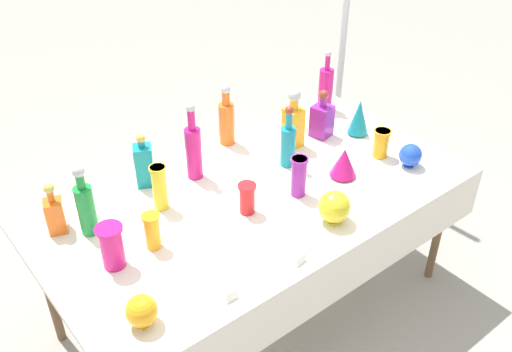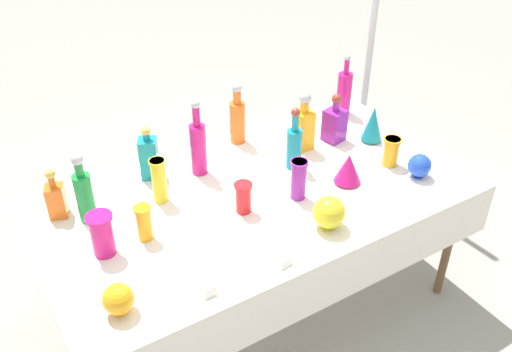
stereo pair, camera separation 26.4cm
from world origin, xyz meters
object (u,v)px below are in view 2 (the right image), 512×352
at_px(tall_bottle_1, 84,193).
at_px(round_bowl_0, 329,212).
at_px(square_decanter_2, 149,157).
at_px(tall_bottle_2, 294,145).
at_px(slender_vase_4, 243,197).
at_px(square_decanter_1, 335,123).
at_px(slender_vase_1, 299,178).
at_px(fluted_vase_0, 348,168).
at_px(slender_vase_2, 102,233).
at_px(round_bowl_2, 118,299).
at_px(fluted_vase_1, 373,124).
at_px(round_bowl_1, 420,166).
at_px(square_decanter_3, 56,198).
at_px(slender_vase_0, 144,222).
at_px(slender_vase_3, 391,151).
at_px(canopy_pole, 371,38).
at_px(tall_bottle_0, 238,119).
at_px(square_decanter_0, 303,125).
at_px(tall_bottle_4, 344,92).
at_px(tall_bottle_3, 198,145).
at_px(slender_vase_5, 159,179).

bearing_deg(tall_bottle_1, round_bowl_0, -34.68).
bearing_deg(square_decanter_2, tall_bottle_2, -24.65).
bearing_deg(slender_vase_4, square_decanter_1, 21.27).
relative_size(slender_vase_1, fluted_vase_0, 1.28).
xyz_separation_m(slender_vase_2, round_bowl_2, (-0.06, -0.34, -0.04)).
distance_m(tall_bottle_2, slender_vase_1, 0.26).
bearing_deg(fluted_vase_1, round_bowl_1, -95.00).
xyz_separation_m(square_decanter_2, slender_vase_1, (0.52, -0.52, -0.01)).
bearing_deg(round_bowl_1, square_decanter_1, 105.07).
bearing_deg(round_bowl_1, tall_bottle_1, 160.49).
height_order(square_decanter_2, square_decanter_3, square_decanter_2).
distance_m(slender_vase_0, round_bowl_0, 0.79).
bearing_deg(round_bowl_0, square_decanter_1, 50.23).
height_order(slender_vase_1, slender_vase_3, slender_vase_1).
bearing_deg(canopy_pole, tall_bottle_0, -165.81).
bearing_deg(round_bowl_1, slender_vase_4, 166.21).
xyz_separation_m(slender_vase_0, round_bowl_1, (1.32, -0.27, -0.02)).
distance_m(tall_bottle_0, square_decanter_2, 0.54).
bearing_deg(slender_vase_3, tall_bottle_0, 131.88).
bearing_deg(square_decanter_0, tall_bottle_4, 24.69).
height_order(tall_bottle_1, round_bowl_2, tall_bottle_1).
bearing_deg(fluted_vase_0, tall_bottle_3, 141.48).
height_order(tall_bottle_0, square_decanter_1, tall_bottle_0).
xyz_separation_m(tall_bottle_2, slender_vase_1, (-0.13, -0.22, -0.02)).
bearing_deg(fluted_vase_1, slender_vase_1, -161.28).
relative_size(tall_bottle_3, square_decanter_3, 1.63).
distance_m(tall_bottle_3, round_bowl_1, 1.08).
xyz_separation_m(tall_bottle_2, canopy_pole, (1.06, 0.66, 0.13)).
xyz_separation_m(square_decanter_3, slender_vase_5, (0.43, -0.14, 0.02)).
xyz_separation_m(slender_vase_4, round_bowl_2, (-0.69, -0.28, -0.01)).
height_order(slender_vase_5, round_bowl_1, slender_vase_5).
relative_size(square_decanter_1, slender_vase_4, 1.84).
bearing_deg(slender_vase_1, slender_vase_3, -1.54).
relative_size(tall_bottle_2, square_decanter_2, 1.19).
bearing_deg(slender_vase_4, tall_bottle_3, 93.90).
distance_m(tall_bottle_0, fluted_vase_1, 0.72).
bearing_deg(square_decanter_0, square_decanter_1, -5.45).
bearing_deg(tall_bottle_0, slender_vase_4, -117.76).
distance_m(fluted_vase_0, round_bowl_1, 0.36).
relative_size(fluted_vase_0, canopy_pole, 0.06).
height_order(tall_bottle_3, round_bowl_2, tall_bottle_3).
bearing_deg(tall_bottle_3, square_decanter_0, -7.89).
relative_size(square_decanter_2, round_bowl_1, 2.25).
bearing_deg(square_decanter_2, round_bowl_2, -120.26).
bearing_deg(slender_vase_4, square_decanter_3, 150.47).
distance_m(tall_bottle_3, canopy_pole, 1.56).
relative_size(tall_bottle_4, slender_vase_4, 2.46).
relative_size(tall_bottle_2, fluted_vase_1, 1.65).
bearing_deg(round_bowl_0, fluted_vase_1, 35.51).
relative_size(tall_bottle_2, round_bowl_1, 2.69).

